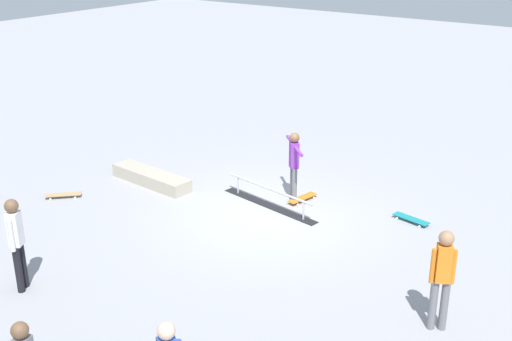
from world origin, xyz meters
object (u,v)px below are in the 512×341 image
at_px(bystander_white_shirt, 16,240).
at_px(bystander_orange_shirt, 442,275).
at_px(grind_rail, 269,198).
at_px(skate_ledge, 151,178).
at_px(loose_skateboard_teal, 411,219).
at_px(loose_skateboard_natural, 63,195).
at_px(skateboard_main, 302,198).
at_px(skater_main, 294,162).

bearing_deg(bystander_white_shirt, bystander_orange_shirt, 85.78).
relative_size(grind_rail, skate_ledge, 1.19).
bearing_deg(loose_skateboard_teal, grind_rail, -149.57).
bearing_deg(grind_rail, loose_skateboard_natural, 39.27).
relative_size(grind_rail, loose_skateboard_teal, 3.22).
distance_m(skate_ledge, bystander_orange_shirt, 7.93).
distance_m(skate_ledge, bystander_white_shirt, 5.00).
bearing_deg(grind_rail, bystander_white_shirt, 83.45).
bearing_deg(loose_skateboard_natural, bystander_orange_shirt, -44.25).
relative_size(skateboard_main, bystander_orange_shirt, 0.49).
bearing_deg(bystander_white_shirt, grind_rail, 134.08).
relative_size(skateboard_main, loose_skateboard_natural, 1.16).
height_order(skate_ledge, bystander_orange_shirt, bystander_orange_shirt).
bearing_deg(loose_skateboard_natural, loose_skateboard_teal, -18.72).
relative_size(grind_rail, bystander_white_shirt, 1.59).
height_order(grind_rail, bystander_white_shirt, bystander_white_shirt).
xyz_separation_m(bystander_orange_shirt, loose_skateboard_teal, (1.81, -3.32, -0.87)).
bearing_deg(skate_ledge, bystander_white_shirt, 108.17).
height_order(grind_rail, loose_skateboard_natural, grind_rail).
xyz_separation_m(skate_ledge, loose_skateboard_natural, (1.05, 1.77, -0.08)).
xyz_separation_m(grind_rail, skater_main, (-0.30, -0.52, 0.75)).
distance_m(grind_rail, skateboard_main, 0.81).
bearing_deg(grind_rail, loose_skateboard_teal, -150.76).
bearing_deg(skater_main, grind_rail, 104.75).
bearing_deg(bystander_white_shirt, loose_skateboard_teal, 115.19).
distance_m(skateboard_main, loose_skateboard_teal, 2.45).
relative_size(grind_rail, skateboard_main, 3.22).
bearing_deg(grind_rail, skate_ledge, 20.15).
distance_m(bystander_white_shirt, loose_skateboard_teal, 7.73).
bearing_deg(loose_skateboard_teal, bystander_white_shirt, -114.24).
bearing_deg(skateboard_main, bystander_white_shirt, -7.49).
xyz_separation_m(skate_ledge, skateboard_main, (-3.48, -1.24, -0.08)).
relative_size(grind_rail, bystander_orange_shirt, 1.58).
height_order(bystander_orange_shirt, bystander_white_shirt, bystander_orange_shirt).
distance_m(skate_ledge, skater_main, 3.59).
distance_m(grind_rail, skater_main, 0.96).
distance_m(skater_main, bystander_orange_shirt, 5.20).
distance_m(skate_ledge, loose_skateboard_teal, 6.13).
relative_size(skate_ledge, skater_main, 1.39).
xyz_separation_m(skater_main, skateboard_main, (-0.16, -0.13, -0.87)).
relative_size(bystander_white_shirt, loose_skateboard_natural, 2.36).
xyz_separation_m(skate_ledge, bystander_orange_shirt, (-7.71, 1.68, 0.79)).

